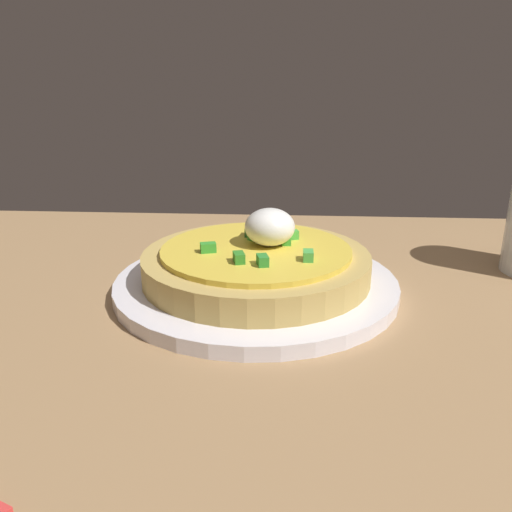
{
  "coord_description": "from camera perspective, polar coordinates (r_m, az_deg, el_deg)",
  "views": [
    {
      "loc": [
        4.48,
        30.19,
        19.71
      ],
      "look_at": [
        7.13,
        -11.24,
        5.26
      ],
      "focal_mm": 35.87,
      "sensor_mm": 36.0,
      "label": 1
    }
  ],
  "objects": [
    {
      "name": "dining_table",
      "position": [
        0.36,
        10.56,
        -12.63
      ],
      "size": [
        109.12,
        75.02,
        2.08
      ],
      "primitive_type": "cube",
      "color": "#9F7A51",
      "rests_on": "ground"
    },
    {
      "name": "plate",
      "position": [
        0.45,
        -0.0,
        -3.12
      ],
      "size": [
        24.47,
        24.47,
        1.18
      ],
      "primitive_type": "cylinder",
      "color": "white",
      "rests_on": "dining_table"
    },
    {
      "name": "pizza",
      "position": [
        0.44,
        0.1,
        -0.58
      ],
      "size": [
        19.59,
        19.59,
        5.98
      ],
      "color": "tan",
      "rests_on": "plate"
    }
  ]
}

